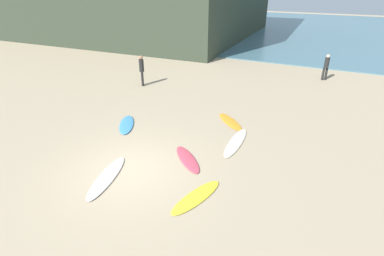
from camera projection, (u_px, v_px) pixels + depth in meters
ground_plane at (131, 170)px, 9.93m from camera, size 120.00×120.00×0.00m
ocean_water at (297, 28)px, 39.18m from camera, size 120.00×40.00×0.08m
surfboard_0 at (236, 142)px, 11.57m from camera, size 0.57×2.53×0.07m
surfboard_1 at (127, 124)px, 12.98m from camera, size 1.50×1.94×0.08m
surfboard_2 at (196, 197)px, 8.66m from camera, size 1.08×2.11×0.06m
surfboard_3 at (107, 177)px, 9.51m from camera, size 1.13×2.48×0.08m
surfboard_4 at (187, 159)px, 10.48m from camera, size 1.74×1.69×0.07m
surfboard_5 at (230, 122)px, 13.26m from camera, size 1.78×1.75×0.07m
beachgoer_near at (326, 66)px, 18.54m from camera, size 0.39×0.39×1.63m
beachgoer_mid at (142, 69)px, 17.48m from camera, size 0.39×0.39×1.81m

